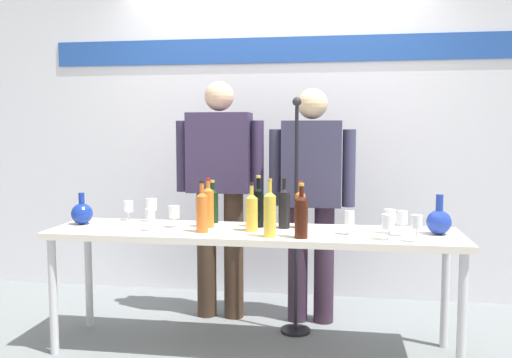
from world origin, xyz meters
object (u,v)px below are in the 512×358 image
at_px(wine_glass_right_1, 349,218).
at_px(wine_glass_right_2, 388,222).
at_px(presenter_left, 220,182).
at_px(wine_bottle_4, 202,210).
at_px(microphone_stand, 296,255).
at_px(wine_glass_left_2, 128,207).
at_px(wine_glass_right_0, 390,216).
at_px(display_table, 252,240).
at_px(wine_bottle_5, 284,207).
at_px(wine_glass_right_3, 417,223).
at_px(presenter_right, 312,190).
at_px(wine_bottle_6, 213,204).
at_px(decanter_blue_right, 439,221).
at_px(wine_glass_left_1, 174,212).
at_px(wine_bottle_8, 251,211).
at_px(wine_glass_right_4, 402,218).
at_px(decanter_blue_left, 82,213).
at_px(wine_bottle_7, 258,205).
at_px(wine_glass_left_3, 152,205).
at_px(wine_bottle_0, 208,206).
at_px(wine_glass_left_0, 150,216).
at_px(wine_bottle_3, 300,208).
at_px(wine_bottle_2, 270,213).
at_px(wine_bottle_1, 301,215).

bearing_deg(wine_glass_right_1, wine_glass_right_2, -30.58).
distance_m(presenter_left, wine_glass_right_2, 1.35).
distance_m(wine_bottle_4, microphone_stand, 0.77).
height_order(wine_glass_left_2, wine_glass_right_0, wine_glass_right_0).
xyz_separation_m(display_table, wine_bottle_4, (-0.29, -0.10, 0.19)).
height_order(wine_bottle_5, wine_glass_right_3, wine_bottle_5).
height_order(presenter_right, wine_glass_right_3, presenter_right).
relative_size(wine_glass_left_2, microphone_stand, 0.09).
bearing_deg(wine_bottle_6, decanter_blue_right, -7.54).
xyz_separation_m(wine_glass_left_1, wine_glass_right_2, (1.28, -0.19, 0.00)).
bearing_deg(wine_bottle_8, wine_glass_right_4, -1.70).
distance_m(decanter_blue_left, decanter_blue_right, 2.22).
bearing_deg(wine_glass_right_0, wine_bottle_5, 173.20).
bearing_deg(wine_bottle_7, wine_glass_right_1, -16.63).
height_order(wine_bottle_5, wine_glass_right_0, wine_bottle_5).
height_order(wine_bottle_5, wine_glass_right_2, wine_bottle_5).
height_order(display_table, wine_bottle_4, wine_bottle_4).
bearing_deg(microphone_stand, wine_glass_left_3, -171.67).
xyz_separation_m(wine_bottle_0, wine_glass_right_3, (1.22, -0.26, -0.03)).
height_order(wine_glass_left_1, wine_glass_left_2, wine_glass_left_1).
bearing_deg(decanter_blue_left, wine_glass_left_3, 21.22).
relative_size(wine_bottle_6, wine_bottle_8, 0.96).
xyz_separation_m(wine_glass_left_1, microphone_stand, (0.73, 0.33, -0.32)).
bearing_deg(display_table, wine_glass_right_3, -12.37).
bearing_deg(wine_glass_left_0, wine_glass_right_4, 2.51).
height_order(wine_glass_right_0, wine_glass_right_2, wine_glass_right_2).
height_order(decanter_blue_right, wine_glass_right_3, decanter_blue_right).
xyz_separation_m(wine_bottle_3, wine_bottle_5, (-0.10, -0.02, 0.01)).
bearing_deg(wine_glass_right_1, wine_bottle_0, 173.01).
xyz_separation_m(wine_bottle_0, wine_glass_left_3, (-0.42, 0.15, -0.02)).
relative_size(wine_bottle_2, wine_bottle_5, 1.08).
distance_m(display_table, microphone_stand, 0.45).
relative_size(wine_glass_right_2, wine_glass_right_4, 0.98).
bearing_deg(presenter_left, wine_glass_left_1, -106.71).
distance_m(decanter_blue_left, wine_bottle_1, 1.45).
bearing_deg(wine_glass_right_0, wine_glass_right_2, -97.96).
bearing_deg(microphone_stand, wine_bottle_6, -168.06).
distance_m(wine_glass_left_2, wine_glass_right_1, 1.48).
bearing_deg(decanter_blue_left, presenter_left, 33.70).
xyz_separation_m(wine_glass_left_1, wine_glass_left_2, (-0.38, 0.20, -0.00)).
distance_m(wine_glass_left_2, wine_glass_right_2, 1.71).
bearing_deg(wine_bottle_3, wine_glass_left_0, -164.78).
xyz_separation_m(wine_bottle_5, wine_glass_right_0, (0.63, -0.08, -0.03)).
bearing_deg(wine_bottle_8, wine_bottle_5, 34.23).
height_order(wine_glass_left_2, microphone_stand, microphone_stand).
xyz_separation_m(presenter_left, wine_glass_left_0, (-0.28, -0.69, -0.14)).
xyz_separation_m(wine_bottle_6, wine_glass_right_0, (1.11, -0.20, -0.02)).
bearing_deg(wine_glass_left_1, presenter_right, 33.99).
bearing_deg(wine_glass_left_3, microphone_stand, 8.33).
bearing_deg(wine_bottle_4, display_table, 19.95).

